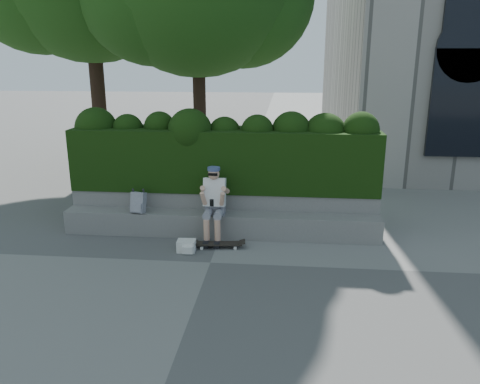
# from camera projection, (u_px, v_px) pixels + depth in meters

# --- Properties ---
(ground) EXTENTS (80.00, 80.00, 0.00)m
(ground) POSITION_uv_depth(u_px,v_px,m) (210.00, 263.00, 7.78)
(ground) COLOR slate
(ground) RESTS_ON ground
(bench_ledge) EXTENTS (6.00, 0.45, 0.45)m
(bench_ledge) POSITION_uv_depth(u_px,v_px,m) (220.00, 224.00, 8.92)
(bench_ledge) COLOR gray
(bench_ledge) RESTS_ON ground
(planter_wall) EXTENTS (6.00, 0.50, 0.75)m
(planter_wall) POSITION_uv_depth(u_px,v_px,m) (224.00, 209.00, 9.33)
(planter_wall) COLOR gray
(planter_wall) RESTS_ON ground
(hedge) EXTENTS (6.00, 1.00, 1.20)m
(hedge) POSITION_uv_depth(u_px,v_px,m) (225.00, 159.00, 9.27)
(hedge) COLOR black
(hedge) RESTS_ON planter_wall
(person) EXTENTS (0.40, 0.76, 1.38)m
(person) POSITION_uv_depth(u_px,v_px,m) (214.00, 201.00, 8.60)
(person) COLOR gray
(person) RESTS_ON ground
(skateboard) EXTENTS (0.87, 0.30, 0.09)m
(skateboard) POSITION_uv_depth(u_px,v_px,m) (219.00, 244.00, 8.37)
(skateboard) COLOR black
(skateboard) RESTS_ON ground
(backpack_plaid) EXTENTS (0.29, 0.20, 0.39)m
(backpack_plaid) POSITION_uv_depth(u_px,v_px,m) (138.00, 202.00, 8.85)
(backpack_plaid) COLOR #A6A6AB
(backpack_plaid) RESTS_ON bench_ledge
(backpack_ground) EXTENTS (0.33, 0.24, 0.20)m
(backpack_ground) POSITION_uv_depth(u_px,v_px,m) (186.00, 246.00, 8.22)
(backpack_ground) COLOR silver
(backpack_ground) RESTS_ON ground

